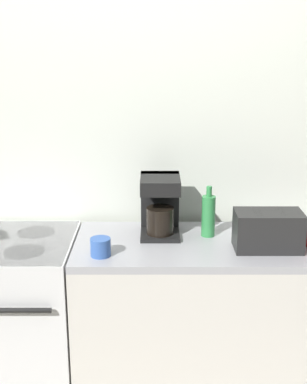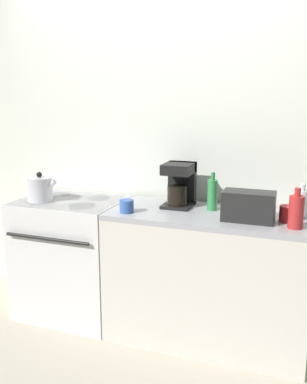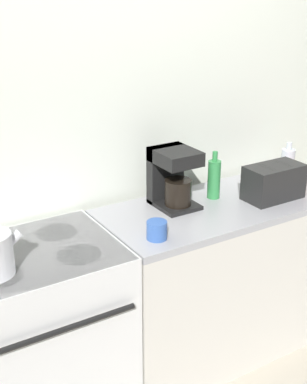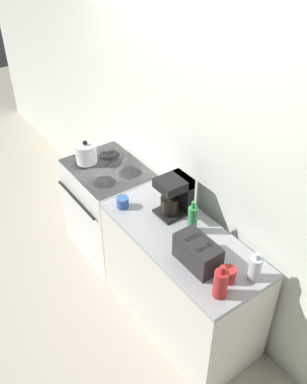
{
  "view_description": "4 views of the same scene",
  "coord_description": "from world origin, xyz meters",
  "px_view_note": "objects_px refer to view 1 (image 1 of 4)",
  "views": [
    {
      "loc": [
        0.2,
        -2.14,
        1.88
      ],
      "look_at": [
        0.21,
        0.38,
        1.13
      ],
      "focal_mm": 50.0,
      "sensor_mm": 36.0,
      "label": 1
    },
    {
      "loc": [
        1.05,
        -2.38,
        1.65
      ],
      "look_at": [
        0.07,
        0.32,
        1.01
      ],
      "focal_mm": 40.0,
      "sensor_mm": 36.0,
      "label": 2
    },
    {
      "loc": [
        -1.19,
        -1.71,
        2.0
      ],
      "look_at": [
        0.09,
        0.38,
        1.01
      ],
      "focal_mm": 50.0,
      "sensor_mm": 36.0,
      "label": 3
    },
    {
      "loc": [
        2.18,
        -1.16,
        2.93
      ],
      "look_at": [
        0.05,
        0.34,
        1.01
      ],
      "focal_mm": 40.0,
      "sensor_mm": 36.0,
      "label": 4
    }
  ],
  "objects_px": {
    "toaster": "(266,230)",
    "cup_blue": "(98,247)",
    "stove": "(1,321)",
    "coffee_maker": "(158,203)",
    "bottle_green": "(206,215)"
  },
  "relations": [
    {
      "from": "toaster",
      "to": "cup_blue",
      "type": "bearing_deg",
      "value": -174.13
    },
    {
      "from": "toaster",
      "to": "bottle_green",
      "type": "distance_m",
      "value": 0.32
    },
    {
      "from": "toaster",
      "to": "cup_blue",
      "type": "xyz_separation_m",
      "value": [
        -0.78,
        -0.08,
        -0.05
      ]
    },
    {
      "from": "bottle_green",
      "to": "toaster",
      "type": "bearing_deg",
      "value": -33.43
    },
    {
      "from": "stove",
      "to": "toaster",
      "type": "relative_size",
      "value": 2.86
    },
    {
      "from": "coffee_maker",
      "to": "bottle_green",
      "type": "distance_m",
      "value": 0.25
    },
    {
      "from": "bottle_green",
      "to": "cup_blue",
      "type": "xyz_separation_m",
      "value": [
        -0.52,
        -0.25,
        -0.07
      ]
    },
    {
      "from": "stove",
      "to": "coffee_maker",
      "type": "xyz_separation_m",
      "value": [
        0.81,
        0.12,
        0.6
      ]
    },
    {
      "from": "stove",
      "to": "bottle_green",
      "type": "distance_m",
      "value": 1.19
    },
    {
      "from": "toaster",
      "to": "coffee_maker",
      "type": "height_order",
      "value": "coffee_maker"
    },
    {
      "from": "stove",
      "to": "toaster",
      "type": "bearing_deg",
      "value": -4.12
    },
    {
      "from": "stove",
      "to": "bottle_green",
      "type": "height_order",
      "value": "bottle_green"
    },
    {
      "from": "cup_blue",
      "to": "coffee_maker",
      "type": "bearing_deg",
      "value": 46.65
    },
    {
      "from": "toaster",
      "to": "cup_blue",
      "type": "relative_size",
      "value": 3.36
    },
    {
      "from": "toaster",
      "to": "bottle_green",
      "type": "height_order",
      "value": "bottle_green"
    }
  ]
}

